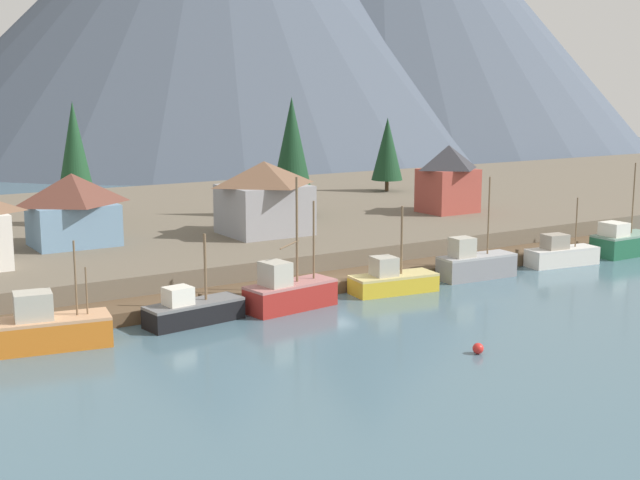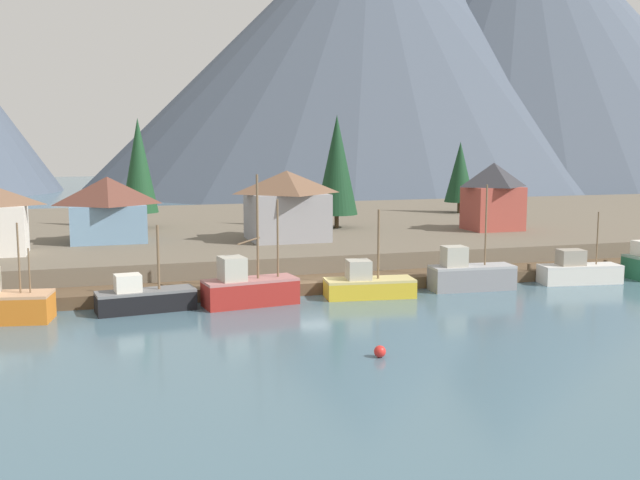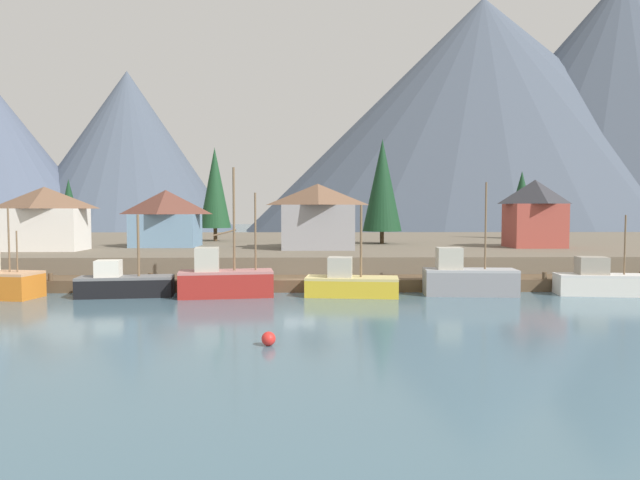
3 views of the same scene
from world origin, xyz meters
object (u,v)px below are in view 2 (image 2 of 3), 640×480
at_px(conifer_near_left, 460,172).
at_px(conifer_near_right, 337,165).
at_px(fishing_boat_red, 248,288).
at_px(fishing_boat_white, 578,271).
at_px(fishing_boat_yellow, 368,285).
at_px(house_red, 493,196).
at_px(conifer_back_left, 139,166).
at_px(fishing_boat_grey, 470,275).
at_px(fishing_boat_black, 144,298).
at_px(house_blue, 108,209).
at_px(house_grey, 287,205).
at_px(channel_buoy, 380,351).

relative_size(conifer_near_left, conifer_near_right, 0.76).
height_order(fishing_boat_red, conifer_near_right, conifer_near_right).
bearing_deg(fishing_boat_white, fishing_boat_yellow, -171.87).
xyz_separation_m(house_red, conifer_back_left, (-37.76, 13.45, 3.29)).
bearing_deg(fishing_boat_grey, fishing_boat_red, -174.99).
height_order(fishing_boat_black, conifer_near_left, conifer_near_left).
bearing_deg(fishing_boat_red, house_red, 23.04).
relative_size(fishing_boat_yellow, house_red, 0.98).
height_order(fishing_boat_yellow, house_blue, house_blue).
height_order(house_red, conifer_near_right, conifer_near_right).
relative_size(fishing_boat_grey, conifer_near_left, 0.90).
bearing_deg(fishing_boat_white, conifer_near_left, 85.65).
height_order(fishing_boat_red, house_grey, fishing_boat_red).
xyz_separation_m(conifer_back_left, channel_buoy, (10.61, -48.21, -9.29)).
relative_size(fishing_boat_white, channel_buoy, 10.48).
height_order(house_blue, conifer_near_left, conifer_near_left).
bearing_deg(fishing_boat_black, conifer_back_left, 79.88).
distance_m(house_grey, conifer_near_left, 36.66).
distance_m(fishing_boat_yellow, conifer_near_left, 47.83).
bearing_deg(fishing_boat_yellow, conifer_back_left, 122.77).
bearing_deg(conifer_near_right, channel_buoy, -104.78).
xyz_separation_m(fishing_boat_white, house_red, (2.21, 18.78, 5.29)).
bearing_deg(fishing_boat_red, fishing_boat_black, 170.47).
bearing_deg(conifer_near_left, fishing_boat_white, -101.98).
relative_size(fishing_boat_black, fishing_boat_white, 1.00).
bearing_deg(house_blue, fishing_boat_grey, -35.87).
relative_size(fishing_boat_red, fishing_boat_white, 1.35).
xyz_separation_m(fishing_boat_black, fishing_boat_grey, (26.68, 0.22, 0.31)).
relative_size(fishing_boat_yellow, house_grey, 0.93).
bearing_deg(conifer_near_right, conifer_back_left, 163.20).
relative_size(house_red, channel_buoy, 10.75).
height_order(fishing_boat_white, conifer_near_left, conifer_near_left).
relative_size(fishing_boat_white, conifer_back_left, 0.59).
xyz_separation_m(house_red, conifer_near_left, (5.86, 19.27, 1.81)).
bearing_deg(channel_buoy, fishing_boat_white, 32.64).
xyz_separation_m(fishing_boat_grey, house_red, (12.76, 18.61, 5.06)).
height_order(fishing_boat_yellow, conifer_near_left, conifer_near_left).
bearing_deg(fishing_boat_yellow, house_red, 47.58).
distance_m(house_red, conifer_back_left, 40.22).
height_order(conifer_near_left, conifer_near_right, conifer_near_right).
relative_size(fishing_boat_yellow, conifer_near_right, 0.57).
bearing_deg(conifer_back_left, fishing_boat_white, -42.20).
relative_size(house_blue, conifer_near_left, 0.77).
bearing_deg(channel_buoy, house_grey, 84.95).
xyz_separation_m(fishing_boat_red, fishing_boat_white, (29.53, 0.27, -0.27)).
bearing_deg(house_grey, fishing_boat_grey, -56.05).
distance_m(fishing_boat_black, house_grey, 23.56).
bearing_deg(fishing_boat_grey, conifer_near_left, 67.50).
distance_m(house_red, conifer_near_left, 20.22).
xyz_separation_m(fishing_boat_yellow, house_blue, (-19.48, 21.10, 4.80)).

